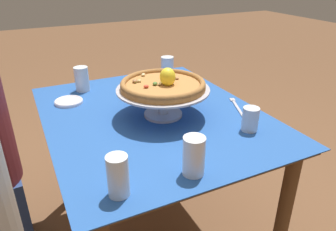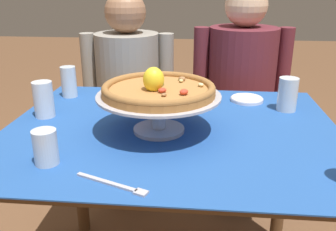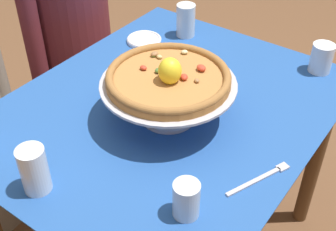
% 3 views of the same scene
% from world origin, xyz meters
% --- Properties ---
extents(dining_table, '(1.15, 0.94, 0.76)m').
position_xyz_m(dining_table, '(0.00, 0.00, 0.65)').
color(dining_table, brown).
rests_on(dining_table, ground).
extents(pizza_stand, '(0.41, 0.41, 0.13)m').
position_xyz_m(pizza_stand, '(-0.04, -0.04, 0.86)').
color(pizza_stand, '#B7B7C1').
rests_on(pizza_stand, dining_table).
extents(pizza, '(0.37, 0.37, 0.09)m').
position_xyz_m(pizza, '(-0.04, -0.04, 0.91)').
color(pizza, '#AD753D').
rests_on(pizza, pizza_stand).
extents(water_glass_back_right, '(0.07, 0.07, 0.13)m').
position_xyz_m(water_glass_back_right, '(0.43, 0.22, 0.82)').
color(water_glass_back_right, silver).
rests_on(water_glass_back_right, dining_table).
extents(water_glass_back_left, '(0.07, 0.07, 0.13)m').
position_xyz_m(water_glass_back_left, '(-0.47, 0.31, 0.82)').
color(water_glass_back_left, silver).
rests_on(water_glass_back_left, dining_table).
extents(water_glass_side_left, '(0.07, 0.07, 0.13)m').
position_xyz_m(water_glass_side_left, '(-0.48, 0.06, 0.82)').
color(water_glass_side_left, white).
rests_on(water_glass_side_left, dining_table).
extents(water_glass_front_left, '(0.07, 0.07, 0.10)m').
position_xyz_m(water_glass_front_left, '(-0.32, -0.29, 0.81)').
color(water_glass_front_left, silver).
rests_on(water_glass_front_left, dining_table).
extents(water_glass_front_right, '(0.08, 0.08, 0.10)m').
position_xyz_m(water_glass_front_right, '(0.49, -0.32, 0.81)').
color(water_glass_front_right, white).
rests_on(water_glass_front_right, dining_table).
extents(side_plate, '(0.14, 0.14, 0.02)m').
position_xyz_m(side_plate, '(0.29, 0.32, 0.77)').
color(side_plate, white).
rests_on(side_plate, dining_table).
extents(dinner_fork, '(0.20, 0.10, 0.01)m').
position_xyz_m(dinner_fork, '(-0.11, -0.39, 0.77)').
color(dinner_fork, '#B7B7C1').
rests_on(dinner_fork, dining_table).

